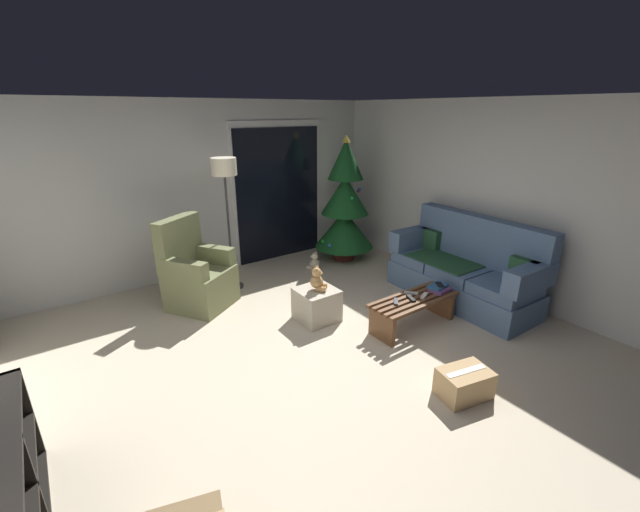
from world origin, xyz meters
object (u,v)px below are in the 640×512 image
cell_phone (440,285)px  ottoman (317,305)px  floor_lamp (225,180)px  teddy_bear_cream_by_tree (314,262)px  remote_graphite (396,302)px  couch (465,270)px  remote_black (411,298)px  remote_silver (411,293)px  coffee_table (414,307)px  armchair (197,276)px  book_stack (438,288)px  christmas_tree (345,207)px  remote_white (424,295)px  cardboard_box_taped_mid_floor (464,383)px  teddy_bear_honey (318,280)px

cell_phone → ottoman: 1.46m
floor_lamp → teddy_bear_cream_by_tree: floor_lamp is taller
cell_phone → ottoman: bearing=178.5°
remote_graphite → couch: bearing=48.4°
remote_black → remote_silver: same height
coffee_table → remote_graphite: size_ratio=7.05×
remote_graphite → teddy_bear_cream_by_tree: size_ratio=0.55×
remote_silver → cell_phone: 0.37m
cell_phone → ottoman: (-1.19, 0.81, -0.24)m
coffee_table → ottoman: ottoman is taller
armchair → remote_silver: bearing=-45.4°
remote_black → book_stack: 0.43m
remote_black → cell_phone: 0.45m
coffee_table → christmas_tree: 2.41m
remote_black → remote_white: bearing=9.2°
coffee_table → teddy_bear_cream_by_tree: 2.10m
remote_silver → ottoman: size_ratio=0.35×
remote_silver → book_stack: size_ratio=0.61×
cell_phone → coffee_table: bearing=-152.5°
christmas_tree → cardboard_box_taped_mid_floor: (-1.30, -3.26, -0.76)m
book_stack → ottoman: (-1.17, 0.81, -0.20)m
floor_lamp → cardboard_box_taped_mid_floor: floor_lamp is taller
remote_silver → christmas_tree: bearing=34.2°
book_stack → armchair: 2.95m
couch → remote_black: couch is taller
remote_silver → christmas_tree: 2.27m
remote_silver → floor_lamp: bearing=83.7°
christmas_tree → cell_phone: bearing=-99.5°
remote_white → ottoman: size_ratio=0.35×
remote_black → ottoman: bearing=155.1°
couch → ottoman: size_ratio=4.48×
coffee_table → remote_black: (-0.06, 0.00, 0.13)m
floor_lamp → ottoman: (0.42, -1.44, -1.31)m
remote_graphite → teddy_bear_honey: size_ratio=0.55×
book_stack → teddy_bear_honey: size_ratio=0.89×
cardboard_box_taped_mid_floor → remote_black: bearing=65.6°
floor_lamp → cardboard_box_taped_mid_floor: (0.67, -3.29, -1.38)m
christmas_tree → teddy_bear_cream_by_tree: 1.03m
couch → book_stack: couch is taller
couch → ottoman: couch is taller
remote_graphite → teddy_bear_honey: 0.92m
remote_graphite → teddy_bear_honey: bearing=172.3°
coffee_table → christmas_tree: (0.76, 2.19, 0.64)m
coffee_table → teddy_bear_cream_by_tree: bearing=87.7°
remote_white → floor_lamp: 2.85m
couch → floor_lamp: size_ratio=1.10×
remote_white → teddy_bear_cream_by_tree: (-0.04, 2.13, -0.25)m
remote_silver → armchair: size_ratio=0.14×
teddy_bear_honey → floor_lamp: bearing=106.4°
book_stack → floor_lamp: bearing=125.2°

